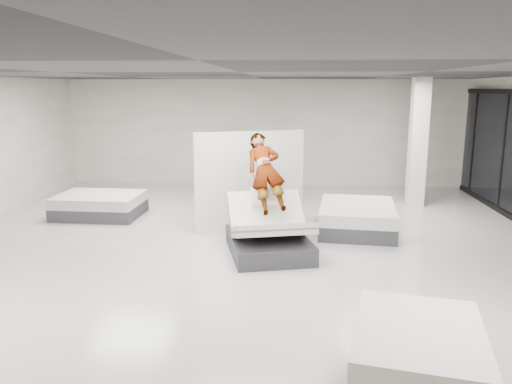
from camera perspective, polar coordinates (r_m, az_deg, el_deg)
room at (r=8.35m, az=-1.90°, el=2.52°), size 14.00×14.04×3.20m
hero_bed at (r=9.03m, az=1.46°, el=-4.85°), size 1.76×2.09×1.14m
person at (r=9.13m, az=1.11°, el=0.67°), size 0.97×1.65×1.42m
remote at (r=8.88m, az=2.92°, el=-1.01°), size 0.08×0.15×0.08m
divider_panel at (r=10.31m, az=-0.73°, el=1.18°), size 2.20×0.84×2.09m
flat_bed_right_far at (r=10.68m, az=11.47°, el=-2.90°), size 1.72×2.17×0.55m
flat_bed_right_near at (r=5.79m, az=18.05°, el=-16.73°), size 1.65×1.99×0.48m
flat_bed_left_far at (r=12.20m, az=-17.43°, el=-1.45°), size 1.93×1.47×0.52m
column at (r=13.14m, az=18.02°, el=5.37°), size 0.40×0.40×3.20m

